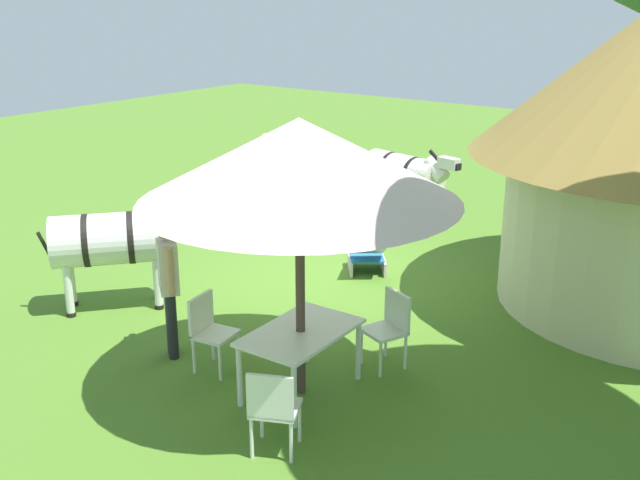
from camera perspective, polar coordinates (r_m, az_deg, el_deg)
name	(u,v)px	position (r m, az deg, el deg)	size (l,w,h in m)	color
ground_plane	(327,276)	(11.63, 0.55, -2.75)	(36.00, 36.00, 0.00)	#4A7625
shade_umbrella	(299,160)	(7.50, -1.60, 6.06)	(3.30, 3.30, 3.03)	#4A3631
patio_dining_table	(301,338)	(8.14, -1.47, -7.44)	(1.35, 0.87, 0.74)	silver
patio_chair_near_lawn	(273,406)	(7.18, -3.58, -12.49)	(0.57, 0.58, 0.90)	silver
patio_chair_near_hut	(390,324)	(8.81, 5.32, -6.37)	(0.55, 0.56, 0.90)	silver
patio_chair_west_end	(209,327)	(8.78, -8.42, -6.57)	(0.50, 0.48, 0.90)	silver
guest_beside_umbrella	(168,276)	(8.97, -11.43, -2.66)	(0.45, 0.50, 1.72)	black
standing_watcher	(267,171)	(13.90, -4.05, 5.27)	(0.49, 0.48, 1.74)	black
striped_lounge_chair	(367,257)	(11.71, 3.60, -1.32)	(0.97, 0.92, 0.60)	blue
zebra_nearest_camera	(406,173)	(14.30, 6.54, 5.09)	(0.97, 2.23, 1.46)	silver
zebra_by_umbrella	(114,240)	(10.56, -15.35, 0.04)	(1.83, 1.66, 1.52)	silver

